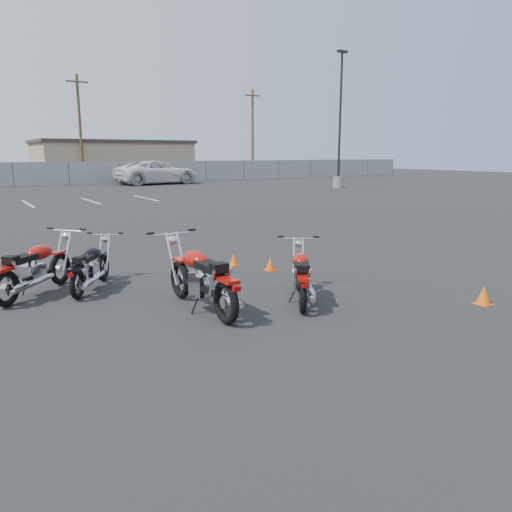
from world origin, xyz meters
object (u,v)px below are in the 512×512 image
white_van (157,166)px  motorcycle_front_red (35,268)px  motorcycle_second_black (91,267)px  motorcycle_third_red (202,278)px  motorcycle_rear_red (301,276)px

white_van → motorcycle_front_red: bearing=149.8°
motorcycle_front_red → motorcycle_second_black: bearing=-9.0°
motorcycle_second_black → motorcycle_third_red: (1.17, -2.16, 0.10)m
motorcycle_front_red → white_van: (13.44, 29.84, 1.01)m
motorcycle_rear_red → motorcycle_second_black: bearing=137.3°
motorcycle_second_black → motorcycle_rear_red: 3.78m
white_van → motorcycle_rear_red: bearing=157.4°
white_van → motorcycle_third_red: bearing=154.6°
motorcycle_rear_red → motorcycle_third_red: bearing=165.7°
motorcycle_second_black → white_van: bearing=67.3°
motorcycle_third_red → white_van: (11.36, 32.14, 0.96)m
motorcycle_front_red → motorcycle_second_black: (0.91, -0.14, -0.06)m
motorcycle_front_red → motorcycle_rear_red: 4.58m
motorcycle_second_black → motorcycle_third_red: bearing=-61.5°
motorcycle_front_red → motorcycle_second_black: motorcycle_front_red is taller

